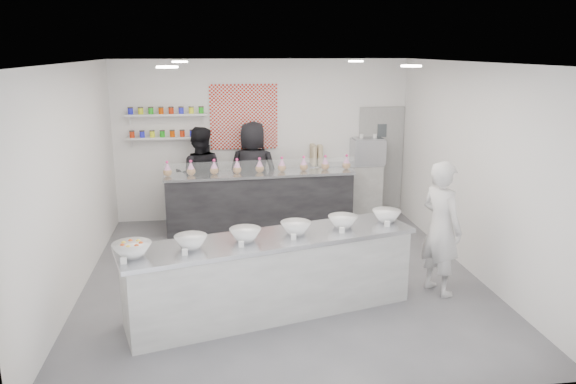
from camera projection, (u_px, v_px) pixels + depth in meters
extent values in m
plane|color=#515156|center=(282.00, 276.00, 8.07)|extent=(6.00, 6.00, 0.00)
plane|color=white|center=(282.00, 63.00, 7.32)|extent=(6.00, 6.00, 0.00)
plane|color=white|center=(263.00, 140.00, 10.57)|extent=(5.50, 0.00, 5.50)
plane|color=white|center=(74.00, 181.00, 7.34)|extent=(0.00, 6.00, 6.00)
plane|color=white|center=(472.00, 169.00, 8.05)|extent=(0.00, 6.00, 6.00)
cube|color=gray|center=(380.00, 161.00, 10.95)|extent=(0.88, 0.04, 2.10)
cube|color=#B61203|center=(244.00, 117.00, 10.39)|extent=(1.25, 0.03, 1.20)
cube|color=silver|center=(168.00, 138.00, 10.23)|extent=(1.45, 0.22, 0.04)
cube|color=silver|center=(166.00, 115.00, 10.12)|extent=(1.45, 0.22, 0.04)
cylinder|color=white|center=(167.00, 67.00, 6.19)|extent=(0.24, 0.24, 0.02)
cylinder|color=white|center=(411.00, 66.00, 6.55)|extent=(0.24, 0.24, 0.02)
cylinder|color=white|center=(180.00, 62.00, 8.68)|extent=(0.24, 0.24, 0.02)
cylinder|color=white|center=(356.00, 61.00, 9.04)|extent=(0.24, 0.24, 0.02)
cube|color=#989894|center=(271.00, 275.00, 6.85)|extent=(3.69, 1.75, 0.98)
cube|color=black|center=(260.00, 201.00, 10.08)|extent=(3.39, 0.81, 1.04)
cube|color=white|center=(262.00, 168.00, 9.64)|extent=(3.31, 0.20, 0.28)
cube|color=#989894|center=(344.00, 190.00, 10.80)|extent=(1.42, 0.45, 1.05)
cube|color=#93969E|center=(368.00, 151.00, 10.67)|extent=(0.61, 0.42, 0.47)
imported|color=silver|center=(441.00, 228.00, 7.35)|extent=(0.65, 0.77, 1.79)
imported|color=black|center=(200.00, 177.00, 10.18)|extent=(0.97, 0.80, 1.83)
imported|color=black|center=(253.00, 173.00, 10.30)|extent=(1.05, 0.80, 1.91)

